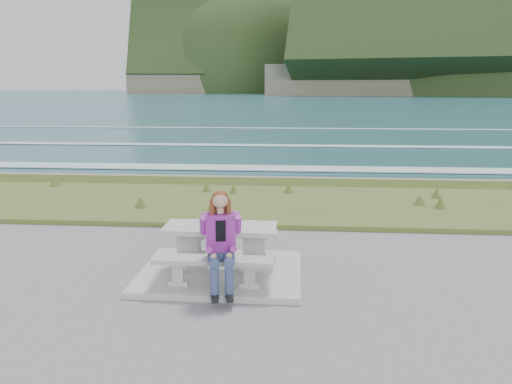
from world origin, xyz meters
TOP-DOWN VIEW (x-y plane):
  - concrete_slab at (0.00, 0.00)m, footprint 2.60×2.10m
  - picnic_table at (0.00, 0.00)m, footprint 1.80×0.75m
  - bench_landward at (0.00, -0.70)m, footprint 1.80×0.35m
  - bench_seaward at (0.00, 0.70)m, footprint 1.80×0.35m
  - grass_verge at (0.00, 5.00)m, footprint 160.00×4.50m
  - shore_drop at (0.00, 7.90)m, footprint 160.00×0.80m
  - ocean at (0.00, 25.09)m, footprint 1600.00×1600.00m
  - seated_woman at (0.14, -0.84)m, footprint 0.53×0.80m

SIDE VIEW (x-z plane):
  - ocean at x=0.00m, z-range -1.79..-1.70m
  - grass_verge at x=0.00m, z-range -0.11..0.11m
  - shore_drop at x=0.00m, z-range -1.10..1.10m
  - concrete_slab at x=0.00m, z-range 0.00..0.10m
  - bench_landward at x=0.00m, z-range 0.22..0.67m
  - bench_seaward at x=0.00m, z-range 0.22..0.67m
  - seated_woman at x=0.14m, z-range -0.09..1.38m
  - picnic_table at x=0.00m, z-range 0.31..1.06m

